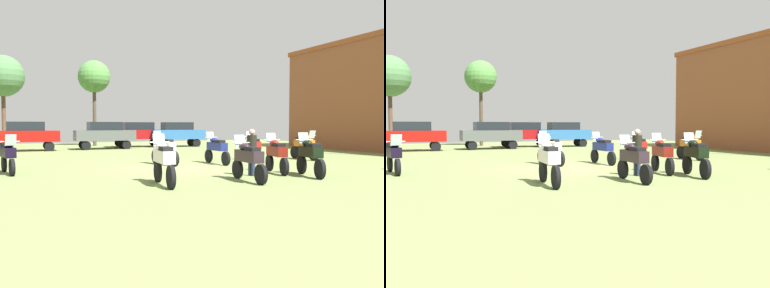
# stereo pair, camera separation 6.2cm
# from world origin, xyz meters

# --- Properties ---
(ground_plane) EXTENTS (44.00, 52.00, 0.02)m
(ground_plane) POSITION_xyz_m (0.00, 0.00, 0.01)
(ground_plane) COLOR olive
(motorcycle_1) EXTENTS (0.62, 2.18, 1.50)m
(motorcycle_1) POSITION_xyz_m (-2.12, -4.30, 0.76)
(motorcycle_1) COLOR black
(motorcycle_1) RESTS_ON ground
(motorcycle_2) EXTENTS (0.68, 2.25, 1.50)m
(motorcycle_2) POSITION_xyz_m (0.01, 1.27, 0.76)
(motorcycle_2) COLOR black
(motorcycle_2) RESTS_ON ground
(motorcycle_3) EXTENTS (0.62, 2.17, 1.45)m
(motorcycle_3) POSITION_xyz_m (0.58, -4.65, 0.73)
(motorcycle_3) COLOR black
(motorcycle_3) RESTS_ON ground
(motorcycle_4) EXTENTS (0.62, 2.14, 1.50)m
(motorcycle_4) POSITION_xyz_m (7.54, 0.89, 0.75)
(motorcycle_4) COLOR black
(motorcycle_4) RESTS_ON ground
(motorcycle_5) EXTENTS (0.79, 2.11, 1.45)m
(motorcycle_5) POSITION_xyz_m (4.71, 1.30, 0.73)
(motorcycle_5) COLOR black
(motorcycle_5) RESTS_ON ground
(motorcycle_6) EXTENTS (0.62, 2.23, 1.45)m
(motorcycle_6) POSITION_xyz_m (2.35, 0.75, 0.73)
(motorcycle_6) COLOR black
(motorcycle_6) RESTS_ON ground
(motorcycle_7) EXTENTS (0.81, 2.10, 1.47)m
(motorcycle_7) POSITION_xyz_m (2.71, -3.24, 0.74)
(motorcycle_7) COLOR black
(motorcycle_7) RESTS_ON ground
(motorcycle_8) EXTENTS (0.83, 2.10, 1.50)m
(motorcycle_8) POSITION_xyz_m (3.20, -4.48, 0.75)
(motorcycle_8) COLOR black
(motorcycle_8) RESTS_ON ground
(motorcycle_11) EXTENTS (0.69, 2.19, 1.44)m
(motorcycle_11) POSITION_xyz_m (-6.29, 0.60, 0.73)
(motorcycle_11) COLOR black
(motorcycle_11) RESTS_ON ground
(car_1) EXTENTS (4.31, 1.81, 2.00)m
(car_1) POSITION_xyz_m (-5.20, 14.02, 1.19)
(car_1) COLOR black
(car_1) RESTS_ON ground
(car_3) EXTENTS (4.45, 2.19, 2.00)m
(car_3) POSITION_xyz_m (6.34, 15.06, 1.19)
(car_3) COLOR black
(car_3) RESTS_ON ground
(car_4) EXTENTS (4.33, 1.86, 2.00)m
(car_4) POSITION_xyz_m (0.20, 14.19, 1.19)
(car_4) COLOR black
(car_4) RESTS_ON ground
(car_5) EXTENTS (4.44, 2.17, 2.00)m
(car_5) POSITION_xyz_m (3.33, 16.09, 1.19)
(car_5) COLOR black
(car_5) RESTS_ON ground
(person_1) EXTENTS (0.37, 0.37, 1.63)m
(person_1) POSITION_xyz_m (1.44, -3.54, 0.97)
(person_1) COLOR #29314C
(person_1) RESTS_ON ground
(tree_2) EXTENTS (2.71, 2.71, 7.24)m
(tree_2) POSITION_xyz_m (0.43, 19.14, 5.83)
(tree_2) COLOR #4C4031
(tree_2) RESTS_ON ground
(tree_4) EXTENTS (3.33, 3.33, 7.39)m
(tree_4) POSITION_xyz_m (-6.58, 20.43, 5.70)
(tree_4) COLOR brown
(tree_4) RESTS_ON ground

